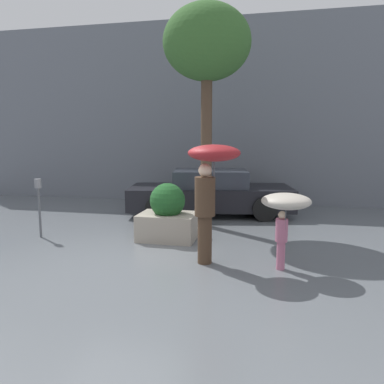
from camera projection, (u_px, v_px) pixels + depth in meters
ground_plane at (123, 261)px, 6.72m from camera, size 40.00×40.00×0.00m
building_facade at (196, 113)px, 12.57m from camera, size 18.00×0.30×6.00m
planter_box at (168, 216)px, 8.07m from camera, size 1.22×0.89×1.23m
person_adult at (210, 176)px, 6.35m from camera, size 0.89×0.89×2.08m
person_child at (285, 207)px, 6.07m from camera, size 0.80×0.80×1.30m
parked_car_near at (210, 193)px, 10.76m from camera, size 4.83×2.65×1.27m
street_tree at (207, 46)px, 8.70m from camera, size 2.06×2.06×5.26m
parking_meter at (39, 196)px, 8.17m from camera, size 0.14×0.14×1.30m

